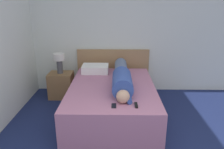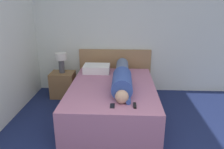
{
  "view_description": "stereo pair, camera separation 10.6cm",
  "coord_description": "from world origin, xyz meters",
  "px_view_note": "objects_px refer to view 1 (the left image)",
  "views": [
    {
      "loc": [
        -0.15,
        -1.21,
        1.92
      ],
      "look_at": [
        -0.21,
        2.08,
        0.81
      ],
      "focal_mm": 35.0,
      "sensor_mm": 36.0,
      "label": 1
    },
    {
      "loc": [
        -0.04,
        -1.2,
        1.92
      ],
      "look_at": [
        -0.21,
        2.08,
        0.81
      ],
      "focal_mm": 35.0,
      "sensor_mm": 36.0,
      "label": 2
    }
  ],
  "objects_px": {
    "table_lamp": "(59,60)",
    "tv_remote": "(136,105)",
    "nightstand": "(61,85)",
    "person_lying": "(122,77)",
    "cell_phone": "(114,106)",
    "bed": "(112,101)",
    "pillow_near_headboard": "(95,69)"
  },
  "relations": [
    {
      "from": "table_lamp",
      "to": "tv_remote",
      "type": "xyz_separation_m",
      "value": [
        1.41,
        -1.51,
        -0.22
      ]
    },
    {
      "from": "table_lamp",
      "to": "cell_phone",
      "type": "height_order",
      "value": "table_lamp"
    },
    {
      "from": "person_lying",
      "to": "pillow_near_headboard",
      "type": "height_order",
      "value": "person_lying"
    },
    {
      "from": "nightstand",
      "to": "person_lying",
      "type": "bearing_deg",
      "value": -30.86
    },
    {
      "from": "cell_phone",
      "to": "nightstand",
      "type": "bearing_deg",
      "value": 125.96
    },
    {
      "from": "table_lamp",
      "to": "pillow_near_headboard",
      "type": "xyz_separation_m",
      "value": [
        0.72,
        -0.05,
        -0.16
      ]
    },
    {
      "from": "nightstand",
      "to": "cell_phone",
      "type": "height_order",
      "value": "cell_phone"
    },
    {
      "from": "pillow_near_headboard",
      "to": "tv_remote",
      "type": "relative_size",
      "value": 3.43
    },
    {
      "from": "bed",
      "to": "cell_phone",
      "type": "distance_m",
      "value": 0.81
    },
    {
      "from": "pillow_near_headboard",
      "to": "table_lamp",
      "type": "bearing_deg",
      "value": 176.34
    },
    {
      "from": "table_lamp",
      "to": "tv_remote",
      "type": "bearing_deg",
      "value": -47.0
    },
    {
      "from": "table_lamp",
      "to": "cell_phone",
      "type": "distance_m",
      "value": 1.9
    },
    {
      "from": "nightstand",
      "to": "table_lamp",
      "type": "relative_size",
      "value": 1.28
    },
    {
      "from": "cell_phone",
      "to": "person_lying",
      "type": "bearing_deg",
      "value": 80.87
    },
    {
      "from": "table_lamp",
      "to": "bed",
      "type": "bearing_deg",
      "value": -35.65
    },
    {
      "from": "bed",
      "to": "cell_phone",
      "type": "bearing_deg",
      "value": -87.32
    },
    {
      "from": "bed",
      "to": "pillow_near_headboard",
      "type": "bearing_deg",
      "value": 115.81
    },
    {
      "from": "nightstand",
      "to": "tv_remote",
      "type": "relative_size",
      "value": 3.49
    },
    {
      "from": "nightstand",
      "to": "pillow_near_headboard",
      "type": "height_order",
      "value": "pillow_near_headboard"
    },
    {
      "from": "tv_remote",
      "to": "cell_phone",
      "type": "relative_size",
      "value": 1.15
    },
    {
      "from": "person_lying",
      "to": "table_lamp",
      "type": "bearing_deg",
      "value": 149.14
    },
    {
      "from": "table_lamp",
      "to": "person_lying",
      "type": "xyz_separation_m",
      "value": [
        1.23,
        -0.74,
        -0.1
      ]
    },
    {
      "from": "pillow_near_headboard",
      "to": "cell_phone",
      "type": "distance_m",
      "value": 1.53
    },
    {
      "from": "bed",
      "to": "pillow_near_headboard",
      "type": "xyz_separation_m",
      "value": [
        -0.35,
        0.72,
        0.35
      ]
    },
    {
      "from": "table_lamp",
      "to": "pillow_near_headboard",
      "type": "height_order",
      "value": "table_lamp"
    },
    {
      "from": "bed",
      "to": "pillow_near_headboard",
      "type": "height_order",
      "value": "pillow_near_headboard"
    },
    {
      "from": "nightstand",
      "to": "cell_phone",
      "type": "distance_m",
      "value": 1.91
    },
    {
      "from": "nightstand",
      "to": "cell_phone",
      "type": "bearing_deg",
      "value": -54.04
    },
    {
      "from": "person_lying",
      "to": "cell_phone",
      "type": "bearing_deg",
      "value": -99.13
    },
    {
      "from": "nightstand",
      "to": "person_lying",
      "type": "distance_m",
      "value": 1.5
    },
    {
      "from": "bed",
      "to": "cell_phone",
      "type": "xyz_separation_m",
      "value": [
        0.04,
        -0.76,
        0.29
      ]
    },
    {
      "from": "tv_remote",
      "to": "person_lying",
      "type": "bearing_deg",
      "value": 102.87
    }
  ]
}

